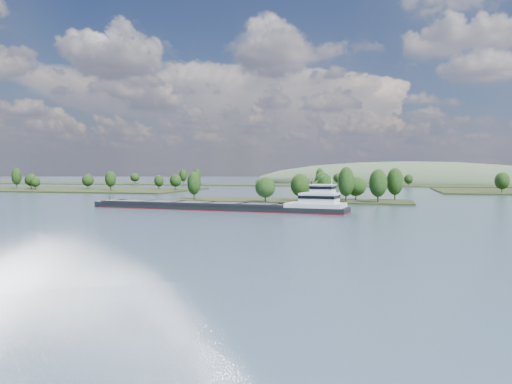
# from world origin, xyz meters

# --- Properties ---
(ground) EXTENTS (1800.00, 1800.00, 0.00)m
(ground) POSITION_xyz_m (0.00, 120.00, 0.00)
(ground) COLOR #3C5367
(ground) RESTS_ON ground
(tree_island) EXTENTS (100.00, 33.88, 15.17)m
(tree_island) POSITION_xyz_m (8.29, 179.19, 4.20)
(tree_island) COLOR black
(tree_island) RESTS_ON ground
(back_shoreline) EXTENTS (900.00, 60.00, 15.50)m
(back_shoreline) POSITION_xyz_m (7.14, 399.88, 0.69)
(back_shoreline) COLOR black
(back_shoreline) RESTS_ON ground
(hill_west) EXTENTS (320.00, 160.00, 44.00)m
(hill_west) POSITION_xyz_m (60.00, 500.00, 0.00)
(hill_west) COLOR #41553A
(hill_west) RESTS_ON ground
(cargo_barge) EXTENTS (90.26, 21.11, 12.12)m
(cargo_barge) POSITION_xyz_m (-9.93, 128.01, 1.53)
(cargo_barge) COLOR black
(cargo_barge) RESTS_ON ground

